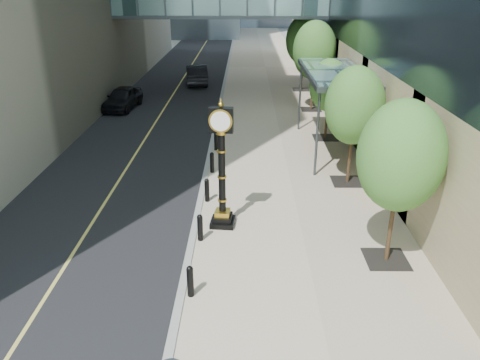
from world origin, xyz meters
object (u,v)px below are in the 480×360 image
car_near (123,98)px  car_far (197,74)px  street_clock (222,174)px  pedestrian (376,178)px

car_near → car_far: bearing=69.7°
street_clock → car_near: (-7.98, 17.39, -1.32)m
car_far → car_near: bearing=55.9°
street_clock → car_near: bearing=120.0°
street_clock → car_far: (-3.49, 26.20, -1.25)m
street_clock → pedestrian: bearing=28.6°
street_clock → car_far: size_ratio=0.92×
car_near → car_far: size_ratio=0.89×
car_near → street_clock: bearing=-58.7°
street_clock → pedestrian: 7.14m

